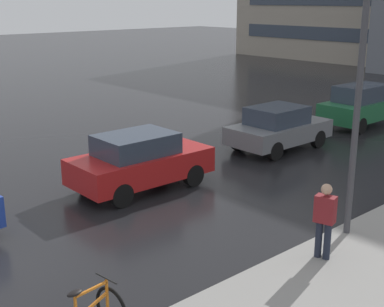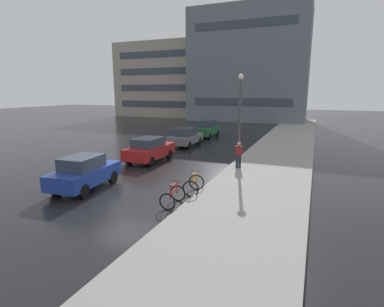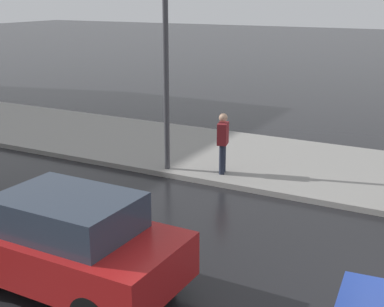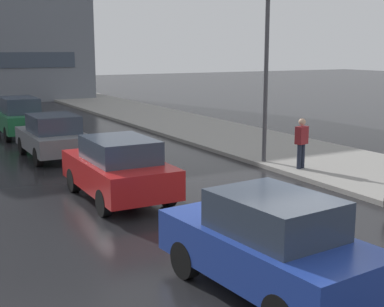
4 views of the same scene
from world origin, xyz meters
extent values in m
cube|color=gray|center=(6.00, 10.00, 0.07)|extent=(4.80, 60.00, 0.14)
cube|color=#AD1919|center=(-1.81, 5.40, 0.68)|extent=(1.87, 3.99, 0.72)
cube|color=#2D3847|center=(-1.81, 5.24, 1.33)|extent=(1.53, 2.11, 0.57)
cylinder|color=black|center=(-0.98, 6.62, 0.32)|extent=(0.23, 0.64, 0.64)
cylinder|color=black|center=(-1.00, 4.16, 0.32)|extent=(0.23, 0.64, 0.64)
cylinder|color=#1E2333|center=(4.18, 5.40, 0.46)|extent=(0.14, 0.14, 0.92)
cylinder|color=#1E2333|center=(4.35, 5.45, 0.46)|extent=(0.14, 0.14, 0.92)
cube|color=maroon|center=(4.27, 5.43, 1.19)|extent=(0.45, 0.33, 0.55)
sphere|color=tan|center=(4.27, 5.43, 1.61)|extent=(0.22, 0.22, 0.22)
cylinder|color=#424247|center=(3.91, 6.87, 2.68)|extent=(0.14, 0.14, 5.35)
camera|label=1|loc=(9.84, -3.06, 5.18)|focal=50.00mm
camera|label=2|loc=(8.35, -11.71, 4.66)|focal=28.00mm
camera|label=3|loc=(-7.65, -0.09, 4.58)|focal=50.00mm
camera|label=4|loc=(-6.62, -7.23, 3.81)|focal=50.00mm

